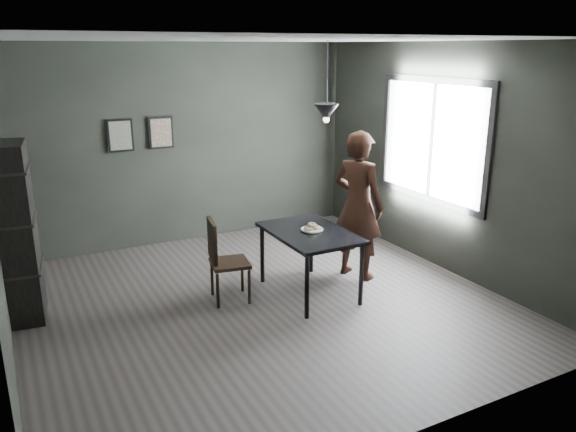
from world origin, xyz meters
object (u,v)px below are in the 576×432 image
cafe_table (310,238)px  woman (358,205)px  white_plate (312,230)px  pendant_lamp (326,112)px  shelf_unit (17,234)px  wood_chair (222,255)px

cafe_table → woman: size_ratio=0.66×
white_plate → pendant_lamp: size_ratio=0.27×
woman → shelf_unit: 3.75m
cafe_table → pendant_lamp: size_ratio=1.39×
cafe_table → wood_chair: 1.00m
white_plate → woman: (0.73, 0.17, 0.15)m
cafe_table → pendant_lamp: 1.41m
wood_chair → cafe_table: bearing=-5.4°
wood_chair → pendant_lamp: size_ratio=1.09×
woman → wood_chair: 1.76m
white_plate → woman: woman is taller
cafe_table → wood_chair: size_ratio=1.27×
pendant_lamp → wood_chair: bearing=171.8°
white_plate → shelf_unit: 3.08m
woman → pendant_lamp: size_ratio=2.09×
white_plate → pendant_lamp: (0.21, 0.09, 1.29)m
shelf_unit → pendant_lamp: bearing=-6.4°
woman → shelf_unit: bearing=55.2°
woman → wood_chair: bearing=62.6°
pendant_lamp → white_plate: bearing=-157.1°
wood_chair → shelf_unit: shelf_unit is taller
shelf_unit → pendant_lamp: size_ratio=2.13×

